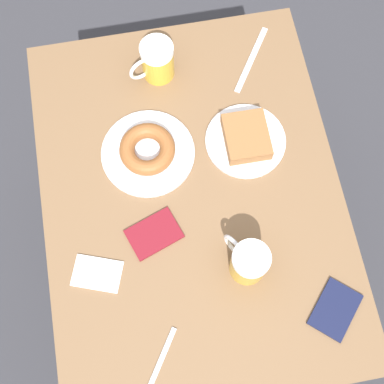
{
  "coord_description": "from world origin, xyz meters",
  "views": [
    {
      "loc": [
        0.08,
        0.43,
        2.04
      ],
      "look_at": [
        0.0,
        0.0,
        0.77
      ],
      "focal_mm": 50.0,
      "sensor_mm": 36.0,
      "label": 1
    }
  ],
  "objects_px": {
    "plate_with_donut": "(148,151)",
    "fork": "(159,364)",
    "napkin_folded": "(97,274)",
    "passport_far_edge": "(335,310)",
    "beer_mug_center": "(248,262)",
    "plate_with_cake": "(246,139)",
    "knife": "(251,59)",
    "passport_near_edge": "(154,234)",
    "beer_mug_left": "(157,61)"
  },
  "relations": [
    {
      "from": "beer_mug_center",
      "to": "knife",
      "type": "height_order",
      "value": "beer_mug_center"
    },
    {
      "from": "knife",
      "to": "passport_far_edge",
      "type": "relative_size",
      "value": 1.27
    },
    {
      "from": "napkin_folded",
      "to": "fork",
      "type": "bearing_deg",
      "value": 116.28
    },
    {
      "from": "passport_far_edge",
      "to": "napkin_folded",
      "type": "bearing_deg",
      "value": -18.9
    },
    {
      "from": "plate_with_donut",
      "to": "beer_mug_left",
      "type": "distance_m",
      "value": 0.25
    },
    {
      "from": "plate_with_donut",
      "to": "knife",
      "type": "relative_size",
      "value": 1.25
    },
    {
      "from": "passport_far_edge",
      "to": "fork",
      "type": "bearing_deg",
      "value": 6.19
    },
    {
      "from": "passport_near_edge",
      "to": "fork",
      "type": "bearing_deg",
      "value": 83.31
    },
    {
      "from": "napkin_folded",
      "to": "knife",
      "type": "height_order",
      "value": "napkin_folded"
    },
    {
      "from": "plate_with_cake",
      "to": "beer_mug_center",
      "type": "distance_m",
      "value": 0.33
    },
    {
      "from": "plate_with_cake",
      "to": "beer_mug_center",
      "type": "bearing_deg",
      "value": 78.11
    },
    {
      "from": "plate_with_donut",
      "to": "passport_far_edge",
      "type": "distance_m",
      "value": 0.6
    },
    {
      "from": "plate_with_donut",
      "to": "fork",
      "type": "distance_m",
      "value": 0.52
    },
    {
      "from": "beer_mug_left",
      "to": "beer_mug_center",
      "type": "distance_m",
      "value": 0.59
    },
    {
      "from": "passport_far_edge",
      "to": "beer_mug_center",
      "type": "bearing_deg",
      "value": -36.7
    },
    {
      "from": "passport_far_edge",
      "to": "plate_with_cake",
      "type": "bearing_deg",
      "value": -75.87
    },
    {
      "from": "plate_with_donut",
      "to": "fork",
      "type": "bearing_deg",
      "value": 84.02
    },
    {
      "from": "napkin_folded",
      "to": "passport_near_edge",
      "type": "xyz_separation_m",
      "value": [
        -0.15,
        -0.07,
        0.0
      ]
    },
    {
      "from": "knife",
      "to": "passport_far_edge",
      "type": "height_order",
      "value": "passport_far_edge"
    },
    {
      "from": "napkin_folded",
      "to": "passport_far_edge",
      "type": "bearing_deg",
      "value": 161.1
    },
    {
      "from": "plate_with_cake",
      "to": "knife",
      "type": "relative_size",
      "value": 1.08
    },
    {
      "from": "napkin_folded",
      "to": "passport_far_edge",
      "type": "height_order",
      "value": "passport_far_edge"
    },
    {
      "from": "napkin_folded",
      "to": "knife",
      "type": "xyz_separation_m",
      "value": [
        -0.5,
        -0.52,
        -0.0
      ]
    },
    {
      "from": "beer_mug_center",
      "to": "fork",
      "type": "distance_m",
      "value": 0.31
    },
    {
      "from": "beer_mug_left",
      "to": "passport_far_edge",
      "type": "bearing_deg",
      "value": 113.57
    },
    {
      "from": "plate_with_donut",
      "to": "fork",
      "type": "xyz_separation_m",
      "value": [
        0.05,
        0.52,
        -0.02
      ]
    },
    {
      "from": "knife",
      "to": "napkin_folded",
      "type": "bearing_deg",
      "value": 46.3
    },
    {
      "from": "beer_mug_center",
      "to": "knife",
      "type": "relative_size",
      "value": 0.62
    },
    {
      "from": "beer_mug_center",
      "to": "passport_far_edge",
      "type": "distance_m",
      "value": 0.24
    },
    {
      "from": "napkin_folded",
      "to": "knife",
      "type": "bearing_deg",
      "value": -133.7
    },
    {
      "from": "knife",
      "to": "plate_with_donut",
      "type": "bearing_deg",
      "value": 35.1
    },
    {
      "from": "plate_with_cake",
      "to": "knife",
      "type": "height_order",
      "value": "plate_with_cake"
    },
    {
      "from": "plate_with_cake",
      "to": "beer_mug_center",
      "type": "height_order",
      "value": "beer_mug_center"
    },
    {
      "from": "beer_mug_center",
      "to": "napkin_folded",
      "type": "bearing_deg",
      "value": -7.61
    },
    {
      "from": "fork",
      "to": "knife",
      "type": "height_order",
      "value": "same"
    },
    {
      "from": "fork",
      "to": "passport_far_edge",
      "type": "xyz_separation_m",
      "value": [
        -0.43,
        -0.05,
        0.0
      ]
    },
    {
      "from": "plate_with_donut",
      "to": "knife",
      "type": "bearing_deg",
      "value": -144.9
    },
    {
      "from": "plate_with_donut",
      "to": "knife",
      "type": "distance_m",
      "value": 0.4
    },
    {
      "from": "beer_mug_center",
      "to": "passport_near_edge",
      "type": "distance_m",
      "value": 0.25
    },
    {
      "from": "beer_mug_left",
      "to": "passport_far_edge",
      "type": "distance_m",
      "value": 0.78
    },
    {
      "from": "beer_mug_center",
      "to": "fork",
      "type": "height_order",
      "value": "beer_mug_center"
    },
    {
      "from": "beer_mug_left",
      "to": "fork",
      "type": "height_order",
      "value": "beer_mug_left"
    },
    {
      "from": "knife",
      "to": "passport_near_edge",
      "type": "bearing_deg",
      "value": 52.26
    },
    {
      "from": "fork",
      "to": "passport_near_edge",
      "type": "relative_size",
      "value": 1.03
    },
    {
      "from": "plate_with_donut",
      "to": "passport_near_edge",
      "type": "height_order",
      "value": "plate_with_donut"
    },
    {
      "from": "knife",
      "to": "passport_near_edge",
      "type": "height_order",
      "value": "passport_near_edge"
    },
    {
      "from": "fork",
      "to": "passport_near_edge",
      "type": "distance_m",
      "value": 0.31
    },
    {
      "from": "beer_mug_center",
      "to": "plate_with_cake",
      "type": "bearing_deg",
      "value": -101.89
    },
    {
      "from": "plate_with_donut",
      "to": "fork",
      "type": "relative_size",
      "value": 1.59
    },
    {
      "from": "beer_mug_left",
      "to": "passport_near_edge",
      "type": "height_order",
      "value": "beer_mug_left"
    }
  ]
}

